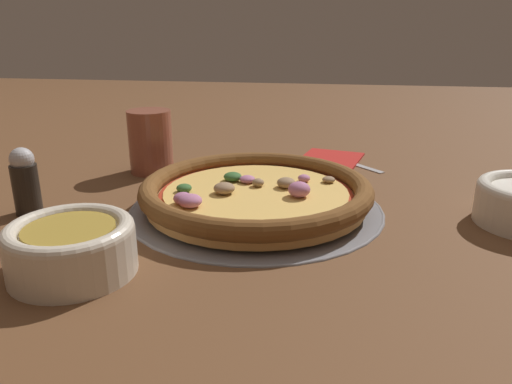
# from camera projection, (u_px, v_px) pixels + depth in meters

# --- Properties ---
(ground_plane) EXTENTS (3.00, 3.00, 0.00)m
(ground_plane) POSITION_uv_depth(u_px,v_px,m) (256.00, 209.00, 0.72)
(ground_plane) COLOR brown
(pizza_tray) EXTENTS (0.36, 0.36, 0.01)m
(pizza_tray) POSITION_uv_depth(u_px,v_px,m) (256.00, 207.00, 0.72)
(pizza_tray) COLOR gray
(pizza_tray) RESTS_ON ground_plane
(pizza) EXTENTS (0.33, 0.33, 0.04)m
(pizza) POSITION_uv_depth(u_px,v_px,m) (256.00, 192.00, 0.71)
(pizza) COLOR tan
(pizza) RESTS_ON pizza_tray
(bowl_near) EXTENTS (0.14, 0.14, 0.06)m
(bowl_near) POSITION_uv_depth(u_px,v_px,m) (71.00, 246.00, 0.53)
(bowl_near) COLOR beige
(bowl_near) RESTS_ON ground_plane
(drinking_cup) EXTENTS (0.08, 0.08, 0.11)m
(drinking_cup) POSITION_uv_depth(u_px,v_px,m) (150.00, 142.00, 0.88)
(drinking_cup) COLOR brown
(drinking_cup) RESTS_ON ground_plane
(napkin) EXTENTS (0.15, 0.14, 0.01)m
(napkin) POSITION_uv_depth(u_px,v_px,m) (330.00, 158.00, 0.97)
(napkin) COLOR #B2231E
(napkin) RESTS_ON ground_plane
(fork) EXTENTS (0.15, 0.14, 0.00)m
(fork) POSITION_uv_depth(u_px,v_px,m) (341.00, 159.00, 0.96)
(fork) COLOR #B7B7BC
(fork) RESTS_ON ground_plane
(pepper_shaker) EXTENTS (0.04, 0.04, 0.09)m
(pepper_shaker) POSITION_uv_depth(u_px,v_px,m) (25.00, 181.00, 0.69)
(pepper_shaker) COLOR black
(pepper_shaker) RESTS_ON ground_plane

